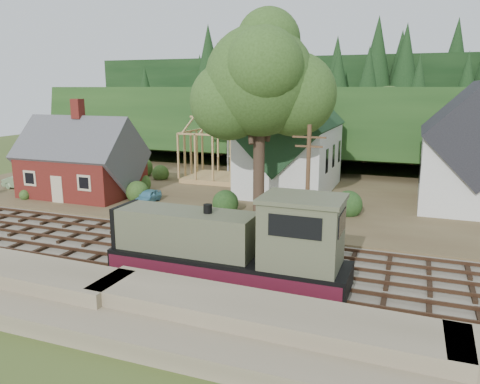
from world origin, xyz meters
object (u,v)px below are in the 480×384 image
(car_green, at_px, (22,182))
(locomotive, at_px, (235,247))
(car_blue, at_px, (148,196))
(patio_set, at_px, (93,176))

(car_green, bearing_deg, locomotive, -118.90)
(car_blue, relative_size, car_green, 0.86)
(car_green, bearing_deg, patio_set, -102.67)
(car_green, xyz_separation_m, patio_set, (10.18, -1.74, 1.65))
(car_green, bearing_deg, car_blue, -95.14)
(car_green, height_order, patio_set, patio_set)
(car_blue, distance_m, car_green, 15.08)
(locomotive, bearing_deg, car_green, 154.09)
(car_blue, bearing_deg, patio_set, -170.73)
(locomotive, distance_m, car_green, 31.84)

